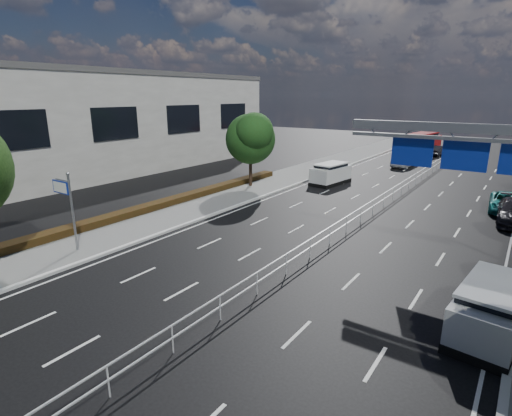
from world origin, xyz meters
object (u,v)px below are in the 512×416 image
Objects in this scene: silver_minivan at (492,309)px; parked_car_teal at (507,203)px; toilet_sign at (66,198)px; near_car_dark at (437,150)px; overhead_gantry at (483,151)px; white_minivan at (331,174)px; red_bus at (421,143)px; near_car_silver at (404,161)px.

parked_car_teal is at bearing 98.09° from silver_minivan.
near_car_dark is (8.73, 48.83, -2.26)m from toilet_sign.
overhead_gantry reaches higher than white_minivan.
silver_minivan is (12.65, -44.49, -0.61)m from red_bus.
near_car_silver is at bearing 123.34° from parked_car_teal.
toilet_sign is at bearing -162.41° from silver_minivan.
near_car_silver reaches higher than parked_car_teal.
near_car_silver is at bearing 115.84° from silver_minivan.
toilet_sign is 28.93m from parked_car_teal.
red_bus is 2.12× the size of silver_minivan.
overhead_gantry is 19.48m from white_minivan.
near_car_silver is at bearing 78.37° from toilet_sign.
toilet_sign reaches higher than red_bus.
silver_minivan is at bearing -75.78° from overhead_gantry.
red_bus is 2.34m from near_car_dark.
near_car_dark is 0.86× the size of silver_minivan.
toilet_sign is 37.46m from near_car_silver.
white_minivan is 25.77m from near_car_dark.
red_bus is 46.25m from silver_minivan.
red_bus is at bearing 106.13° from overhead_gantry.
silver_minivan is (10.53, -44.93, 0.26)m from near_car_dark.
white_minivan reaches higher than silver_minivan.
overhead_gantry is at bearing 110.37° from silver_minivan.
overhead_gantry is 2.13× the size of silver_minivan.
red_bus reaches higher than parked_car_teal.
parked_car_teal is (9.91, -26.83, -0.03)m from near_car_dark.
toilet_sign is at bearing -90.57° from red_bus.
near_car_silver is at bearing -78.27° from red_bus.
white_minivan is (4.33, 23.44, -1.98)m from toilet_sign.
near_car_dark is 28.60m from parked_car_teal.
parked_car_teal is at bearing 116.06° from near_car_dark.
overhead_gantry is at bearing -37.79° from white_minivan.
white_minivan is (-13.37, 13.39, -4.64)m from overhead_gantry.
overhead_gantry is 2.28× the size of near_car_silver.
white_minivan is 0.98× the size of silver_minivan.
white_minivan is 0.46× the size of red_bus.
silver_minivan is at bearing -91.91° from parked_car_teal.
toilet_sign is 0.92× the size of parked_car_teal.
near_car_silver is at bearing 83.56° from white_minivan.
red_bus is 2.27× the size of near_car_silver.
near_car_dark is 46.15m from silver_minivan.
near_car_dark is at bearing 19.02° from red_bus.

